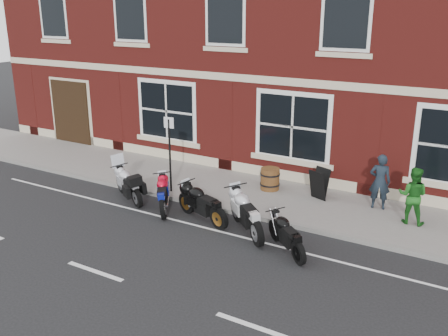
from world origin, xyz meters
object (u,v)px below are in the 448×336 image
Objects in this scene: pedestrian_left at (380,181)px; pedestrian_right at (413,195)px; moto_naked_black at (287,233)px; a_board_sign at (319,184)px; barrel_planter at (270,179)px; moto_sport_red at (165,193)px; moto_sport_black at (202,202)px; moto_sport_silver at (247,211)px; moto_touring_silver at (129,183)px; parking_sign at (170,149)px.

pedestrian_right is (1.01, -0.60, -0.03)m from pedestrian_left.
moto_naked_black is 1.61× the size of a_board_sign.
a_board_sign is at bearing 1.99° from barrel_planter.
pedestrian_left is at bearing -5.92° from moto_sport_red.
pedestrian_right is (6.41, 2.33, 0.40)m from moto_sport_red.
moto_sport_red is 2.41× the size of barrel_planter.
moto_sport_black is at bearing -103.58° from barrel_planter.
moto_sport_red is 2.79m from moto_sport_silver.
pedestrian_right reaches higher than moto_touring_silver.
a_board_sign is at bearing -7.32° from pedestrian_left.
moto_sport_red reaches higher than barrel_planter.
moto_touring_silver is 1.15× the size of pedestrian_right.
moto_sport_black is 2.96m from barrel_planter.
pedestrian_left is 0.68× the size of parking_sign.
moto_sport_silver is (4.22, -0.25, 0.05)m from moto_touring_silver.
moto_naked_black is 5.05m from parking_sign.
moto_sport_red is 1.08× the size of pedestrian_right.
a_board_sign is (3.66, 2.80, 0.08)m from moto_sport_red.
moto_touring_silver reaches higher than moto_sport_red.
pedestrian_right is 4.39m from barrel_planter.
moto_sport_silver is at bearing -76.05° from barrel_planter.
pedestrian_right is at bearing -5.53° from barrel_planter.
a_board_sign reaches higher than barrel_planter.
pedestrian_left is at bearing -33.10° from moto_sport_black.
moto_sport_red is 0.84× the size of moto_sport_black.
moto_sport_silver is 0.74× the size of parking_sign.
moto_sport_silver is 3.09m from a_board_sign.
barrel_planter is at bearing -157.46° from a_board_sign.
barrel_planter is (0.69, 2.87, -0.07)m from moto_sport_black.
moto_sport_silver is at bearing -71.74° from moto_sport_black.
pedestrian_left is at bearing -37.83° from moto_touring_silver.
a_board_sign is 4.65m from parking_sign.
barrel_planter is at bearing 56.55° from moto_sport_silver.
moto_touring_silver is 1.11× the size of pedestrian_left.
moto_sport_black is at bearing -64.68° from moto_touring_silver.
parking_sign is at bearing 6.48° from pedestrian_left.
moto_touring_silver reaches higher than moto_naked_black.
pedestrian_right is 2.24× the size of barrel_planter.
moto_sport_black is 0.84× the size of parking_sign.
barrel_planter is at bearing -7.25° from pedestrian_right.
pedestrian_left reaches higher than moto_naked_black.
moto_sport_black is 2.80m from moto_naked_black.
moto_sport_red is 0.71× the size of parking_sign.
moto_naked_black is at bearing -24.41° from parking_sign.
moto_sport_silver reaches higher than moto_sport_black.
moto_naked_black is at bearing -58.65° from barrel_planter.
moto_sport_black is at bearing 120.36° from moto_naked_black.
pedestrian_left is (2.62, 3.09, 0.34)m from moto_sport_silver.
moto_sport_black is 2.42m from parking_sign.
moto_sport_silver is 1.19× the size of moto_naked_black.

